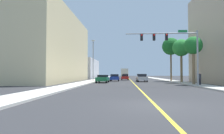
{
  "coord_description": "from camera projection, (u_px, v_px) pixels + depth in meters",
  "views": [
    {
      "loc": [
        -1.57,
        -9.79,
        1.59
      ],
      "look_at": [
        -3.72,
        24.07,
        2.77
      ],
      "focal_mm": 30.69,
      "sensor_mm": 36.0,
      "label": 1
    }
  ],
  "objects": [
    {
      "name": "sidewalk_right",
      "position": [
        161.0,
        79.0,
        50.98
      ],
      "size": [
        2.7,
        168.0,
        0.15
      ],
      "primitive_type": "cube",
      "color": "#B2ADA3",
      "rests_on": "ground"
    },
    {
      "name": "street_lamp",
      "position": [
        93.0,
        58.0,
        36.13
      ],
      "size": [
        0.56,
        0.28,
        7.81
      ],
      "color": "gray",
      "rests_on": "sidewalk_left"
    },
    {
      "name": "car_white",
      "position": [
        125.0,
        76.0,
        57.24
      ],
      "size": [
        2.0,
        4.36,
        1.52
      ],
      "rotation": [
        0.0,
        0.0,
        0.02
      ],
      "color": "white",
      "rests_on": "ground"
    },
    {
      "name": "traffic_signal_mast",
      "position": [
        174.0,
        44.0,
        23.38
      ],
      "size": [
        8.78,
        0.36,
        6.78
      ],
      "color": "gray",
      "rests_on": "sidewalk_right"
    },
    {
      "name": "delivery_truck",
      "position": [
        125.0,
        73.0,
        67.29
      ],
      "size": [
        2.63,
        8.56,
        3.31
      ],
      "rotation": [
        0.0,
        0.0,
        -0.03
      ],
      "color": "red",
      "rests_on": "ground"
    },
    {
      "name": "pedestrian",
      "position": [
        200.0,
        79.0,
        24.98
      ],
      "size": [
        0.38,
        0.38,
        1.62
      ],
      "rotation": [
        0.0,
        0.0,
        4.89
      ],
      "color": "black",
      "rests_on": "sidewalk_right"
    },
    {
      "name": "palm_mid",
      "position": [
        181.0,
        48.0,
        32.77
      ],
      "size": [
        2.93,
        2.93,
        7.35
      ],
      "color": "brown",
      "rests_on": "sidewalk_right"
    },
    {
      "name": "palm_far",
      "position": [
        171.0,
        47.0,
        39.05
      ],
      "size": [
        3.51,
        3.51,
        8.77
      ],
      "color": "brown",
      "rests_on": "sidewalk_right"
    },
    {
      "name": "palm_near",
      "position": [
        193.0,
        46.0,
        26.54
      ],
      "size": [
        2.46,
        2.46,
        6.6
      ],
      "color": "brown",
      "rests_on": "sidewalk_right"
    },
    {
      "name": "ground",
      "position": [
        130.0,
        80.0,
        51.5
      ],
      "size": [
        192.0,
        192.0,
        0.0
      ],
      "primitive_type": "plane",
      "color": "#2D2D30"
    },
    {
      "name": "car_green",
      "position": [
        103.0,
        79.0,
        33.56
      ],
      "size": [
        2.03,
        4.41,
        1.38
      ],
      "rotation": [
        0.0,
        0.0,
        3.12
      ],
      "color": "#196638",
      "rests_on": "ground"
    },
    {
      "name": "lane_marking_center",
      "position": [
        130.0,
        80.0,
        51.5
      ],
      "size": [
        0.16,
        144.0,
        0.01
      ],
      "primitive_type": "cube",
      "color": "yellow",
      "rests_on": "ground"
    },
    {
      "name": "building_left_near",
      "position": [
        50.0,
        48.0,
        38.41
      ],
      "size": [
        10.14,
        27.65,
        13.37
      ],
      "primitive_type": "cube",
      "color": "beige",
      "rests_on": "ground"
    },
    {
      "name": "car_blue",
      "position": [
        115.0,
        77.0,
        40.87
      ],
      "size": [
        1.94,
        4.01,
        1.47
      ],
      "rotation": [
        0.0,
        0.0,
        0.01
      ],
      "color": "#1E389E",
      "rests_on": "ground"
    },
    {
      "name": "car_red",
      "position": [
        125.0,
        77.0,
        47.28
      ],
      "size": [
        1.8,
        4.44,
        1.38
      ],
      "rotation": [
        0.0,
        0.0,
        0.01
      ],
      "color": "red",
      "rests_on": "ground"
    },
    {
      "name": "building_left_far",
      "position": [
        77.0,
        69.0,
        65.96
      ],
      "size": [
        12.93,
        18.96,
        6.47
      ],
      "primitive_type": "cube",
      "color": "silver",
      "rests_on": "ground"
    },
    {
      "name": "car_silver",
      "position": [
        142.0,
        78.0,
        37.72
      ],
      "size": [
        1.95,
        4.46,
        1.53
      ],
      "rotation": [
        0.0,
        0.0,
        0.01
      ],
      "color": "#BCBCC1",
      "rests_on": "ground"
    },
    {
      "name": "sidewalk_left",
      "position": [
        100.0,
        79.0,
        52.02
      ],
      "size": [
        2.7,
        168.0,
        0.15
      ],
      "primitive_type": "cube",
      "color": "beige",
      "rests_on": "ground"
    }
  ]
}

